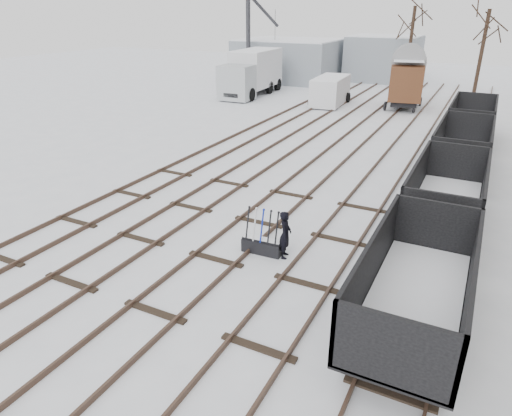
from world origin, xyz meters
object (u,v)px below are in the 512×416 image
(lorry, at_px, (252,72))
(worker, at_px, (285,235))
(panel_van, at_px, (330,90))
(crane, at_px, (249,60))
(freight_wagon_a, at_px, (414,301))
(ground_frame, at_px, (262,245))
(box_van_wagon, at_px, (406,80))

(lorry, bearing_deg, worker, -62.95)
(worker, relative_size, panel_van, 0.31)
(worker, bearing_deg, crane, 14.68)
(lorry, distance_m, crane, 5.77)
(freight_wagon_a, distance_m, lorry, 32.54)
(worker, distance_m, crane, 34.45)
(panel_van, bearing_deg, crane, 145.54)
(freight_wagon_a, height_order, lorry, lorry)
(crane, bearing_deg, panel_van, -12.80)
(ground_frame, distance_m, panel_van, 24.65)
(panel_van, bearing_deg, ground_frame, -80.68)
(panel_van, bearing_deg, lorry, 167.65)
(box_van_wagon, relative_size, lorry, 0.61)
(panel_van, bearing_deg, worker, -78.94)
(ground_frame, distance_m, worker, 0.90)
(lorry, height_order, panel_van, lorry)
(ground_frame, relative_size, freight_wagon_a, 0.26)
(box_van_wagon, relative_size, crane, 0.58)
(worker, bearing_deg, lorry, 14.66)
(lorry, bearing_deg, freight_wagon_a, -58.25)
(ground_frame, height_order, box_van_wagon, box_van_wagon)
(box_van_wagon, relative_size, panel_van, 1.02)
(ground_frame, height_order, freight_wagon_a, freight_wagon_a)
(ground_frame, relative_size, panel_van, 0.29)
(ground_frame, bearing_deg, panel_van, 101.11)
(box_van_wagon, height_order, panel_van, box_van_wagon)
(ground_frame, distance_m, box_van_wagon, 25.36)
(box_van_wagon, height_order, crane, crane)
(ground_frame, distance_m, lorry, 28.43)
(worker, bearing_deg, freight_wagon_a, -129.99)
(freight_wagon_a, bearing_deg, ground_frame, 159.36)
(worker, xyz_separation_m, freight_wagon_a, (4.17, -1.95, 0.12))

